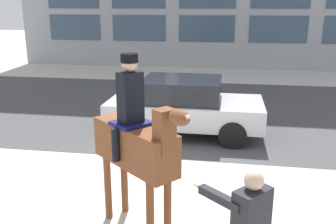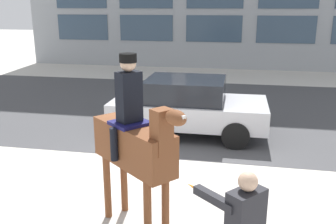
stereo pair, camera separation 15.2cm
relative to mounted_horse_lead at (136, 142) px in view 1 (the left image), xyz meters
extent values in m
plane|color=beige|center=(0.02, 2.20, -1.40)|extent=(80.00, 80.00, 0.00)
cube|color=#444447|center=(0.02, 6.95, -1.40)|extent=(20.40, 8.50, 0.01)
cube|color=#33475B|center=(-7.16, 15.03, 0.67)|extent=(2.87, 0.02, 1.35)
cube|color=#33475B|center=(-3.57, 15.03, 0.67)|extent=(2.87, 0.02, 1.35)
cube|color=#33475B|center=(0.02, 15.03, 0.67)|extent=(2.87, 0.02, 1.35)
cube|color=#33475B|center=(3.61, 15.03, 0.67)|extent=(2.87, 0.02, 1.35)
cube|color=brown|center=(-0.03, 0.02, -0.07)|extent=(1.42, 1.30, 0.59)
cylinder|color=brown|center=(0.48, -0.21, -0.88)|extent=(0.11, 0.11, 1.04)
cylinder|color=brown|center=(0.28, -0.44, -0.88)|extent=(0.11, 0.11, 1.04)
cylinder|color=brown|center=(-0.34, 0.49, -0.88)|extent=(0.11, 0.11, 1.04)
cylinder|color=brown|center=(-0.54, 0.25, -0.88)|extent=(0.11, 0.11, 1.04)
cube|color=brown|center=(0.47, -0.40, 0.32)|extent=(0.31, 0.31, 0.59)
cube|color=black|center=(0.38, -0.32, 0.34)|extent=(0.08, 0.09, 0.53)
ellipsoid|color=brown|center=(0.68, -0.58, 0.57)|extent=(0.37, 0.36, 0.19)
cube|color=silver|center=(0.76, -0.64, 0.59)|extent=(0.12, 0.11, 0.08)
cylinder|color=black|center=(-0.63, 0.53, -0.17)|extent=(0.09, 0.09, 0.55)
cube|color=#14144C|center=(-0.09, 0.07, 0.25)|extent=(0.65, 0.66, 0.05)
cube|color=black|center=(-0.09, 0.07, 0.63)|extent=(0.37, 0.39, 0.70)
sphere|color=#D1A889|center=(-0.09, 0.07, 1.09)|extent=(0.22, 0.22, 0.22)
cylinder|color=black|center=(-0.09, 0.07, 1.17)|extent=(0.24, 0.24, 0.12)
cylinder|color=black|center=(0.09, 0.28, -0.01)|extent=(0.11, 0.11, 0.47)
cylinder|color=black|center=(-0.26, -0.13, -0.01)|extent=(0.11, 0.11, 0.47)
cube|color=#232328|center=(1.53, -1.34, -0.24)|extent=(0.43, 0.45, 0.65)
sphere|color=#D1A889|center=(1.53, -1.34, 0.19)|extent=(0.20, 0.20, 0.20)
cube|color=#232328|center=(1.21, -1.30, -0.06)|extent=(0.47, 0.43, 0.09)
cone|color=orange|center=(0.95, -1.07, -0.06)|extent=(0.16, 0.15, 0.04)
cube|color=#B7B7BC|center=(0.18, 4.47, -0.78)|extent=(3.92, 1.87, 0.58)
cube|color=black|center=(0.08, 4.47, -0.22)|extent=(1.96, 1.65, 0.55)
cylinder|color=black|center=(1.40, 3.61, -1.07)|extent=(0.65, 0.22, 0.65)
cylinder|color=black|center=(1.40, 5.33, -1.07)|extent=(0.65, 0.22, 0.65)
cylinder|color=black|center=(-1.04, 3.61, -1.07)|extent=(0.65, 0.22, 0.65)
cylinder|color=black|center=(-1.04, 5.33, -1.07)|extent=(0.65, 0.22, 0.65)
camera|label=1|loc=(1.24, -4.80, 1.86)|focal=40.00mm
camera|label=2|loc=(1.39, -4.77, 1.86)|focal=40.00mm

